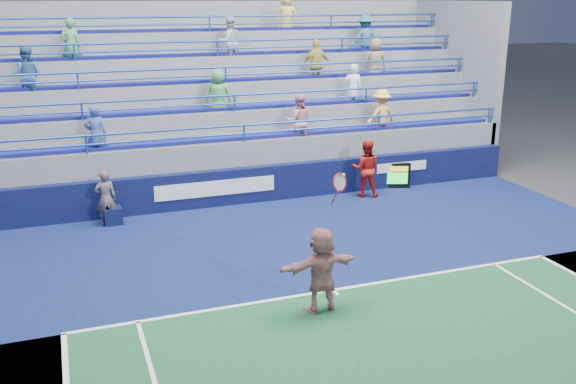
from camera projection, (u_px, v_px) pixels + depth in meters
name	position (u px, v px, depth m)	size (l,w,h in m)	color
ground	(333.00, 291.00, 13.65)	(120.00, 120.00, 0.00)	#333538
sponsor_wall	(247.00, 185.00, 19.34)	(18.00, 0.32, 1.10)	#090E34
bleacher_stand	(216.00, 129.00, 22.44)	(18.00, 5.60, 6.13)	slate
serve_speed_board	(392.00, 176.00, 20.84)	(1.19, 0.52, 0.84)	black
judge_chair	(113.00, 214.00, 17.60)	(0.51, 0.51, 0.86)	#0B1238
tennis_player	(321.00, 270.00, 12.56)	(1.66, 0.64, 2.82)	silver
line_judge	(106.00, 198.00, 17.35)	(0.57, 0.37, 1.55)	#151E3B
ball_girl	(366.00, 169.00, 19.87)	(0.87, 0.68, 1.79)	#A91913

